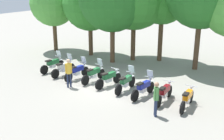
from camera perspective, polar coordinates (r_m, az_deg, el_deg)
The scene contains 14 objects.
ground_plane at distance 16.35m, azimuth -0.84°, elevation -3.47°, with size 80.00×80.00×0.00m, color gray.
motorcycle_0 at distance 19.48m, azimuth -12.21°, elevation 1.19°, with size 0.63×2.19×1.37m.
motorcycle_1 at distance 18.49m, azimuth -10.01°, elevation 0.45°, with size 0.62×2.19×1.37m.
motorcycle_2 at distance 17.66m, azimuth -7.23°, elevation -0.23°, with size 0.67×2.18×1.37m.
motorcycle_3 at distance 17.05m, azimuth -3.81°, elevation -0.78°, with size 0.65×2.19×1.37m.
motorcycle_4 at distance 16.26m, azimuth -0.67°, elevation -1.71°, with size 0.77×2.16×0.99m.
motorcycle_5 at distance 15.58m, azimuth 2.90°, elevation -2.54°, with size 0.62×2.19×1.37m.
motorcycle_6 at distance 14.84m, azimuth 6.58°, elevation -3.68°, with size 0.72×2.17×1.37m.
motorcycle_7 at distance 14.39m, azimuth 10.88°, elevation -4.65°, with size 0.62×2.19×0.99m.
motorcycle_8 at distance 13.96m, azimuth 15.41°, elevation -5.69°, with size 0.62×2.19×0.99m.
person_0 at distance 12.61m, azimuth 9.17°, elevation -5.49°, with size 0.30×0.38×1.67m.
person_1 at distance 16.10m, azimuth -9.01°, elevation -0.18°, with size 0.34×0.34×1.74m.
tree_0 at distance 25.19m, azimuth -12.16°, elevation 13.45°, with size 4.05×4.05×6.28m.
tree_1 at distance 23.06m, azimuth -4.64°, elevation 13.67°, with size 4.49×4.49×6.60m.
Camera 1 is at (7.55, -13.28, 5.84)m, focal length 43.91 mm.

